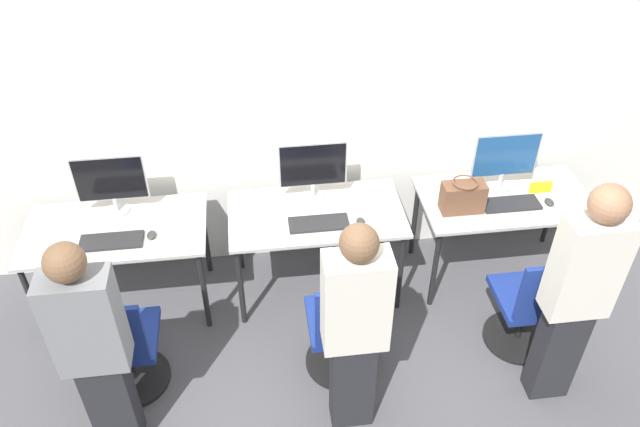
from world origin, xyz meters
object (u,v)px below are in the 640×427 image
object	(u,v)px
office_chair_left	(123,351)
person_center	(355,327)
monitor_center	(313,168)
person_right	(577,292)
mouse_center	(361,222)
office_chair_center	(343,333)
keyboard_right	(511,204)
monitor_left	(111,182)
monitor_right	(505,158)
office_chair_right	(530,309)
person_left	(94,347)
keyboard_center	(319,223)
mouse_right	(549,202)
handbag	(463,197)
keyboard_left	(111,241)
mouse_left	(152,235)

from	to	relation	value
office_chair_left	person_center	distance (m)	1.51
monitor_center	person_right	xyz separation A→B (m)	(1.36, -1.31, -0.09)
mouse_center	office_chair_center	distance (m)	0.78
monitor_center	keyboard_right	distance (m)	1.44
office_chair_center	monitor_left	bearing A→B (deg)	145.68
monitor_right	monitor_center	bearing A→B (deg)	177.82
mouse_center	office_chair_right	size ratio (longest dim) A/B	0.10
monitor_left	person_left	world-z (taller)	person_left
keyboard_center	mouse_right	xyz separation A→B (m)	(1.67, 0.02, 0.01)
handbag	monitor_left	bearing A→B (deg)	172.96
keyboard_left	office_chair_center	distance (m)	1.65
keyboard_center	monitor_right	size ratio (longest dim) A/B	0.85
person_right	office_chair_right	bearing A→B (deg)	92.58
office_chair_right	handbag	xyz separation A→B (m)	(-0.33, 0.66, 0.48)
monitor_left	person_center	bearing A→B (deg)	-43.10
office_chair_left	monitor_right	xyz separation A→B (m)	(2.70, 0.90, 0.62)
monitor_right	keyboard_right	world-z (taller)	monitor_right
keyboard_left	keyboard_right	size ratio (longest dim) A/B	1.00
mouse_right	office_chair_left	bearing A→B (deg)	-167.61
keyboard_left	keyboard_right	bearing A→B (deg)	1.09
keyboard_right	handbag	distance (m)	0.39
keyboard_center	office_chair_right	xyz separation A→B (m)	(1.34, -0.62, -0.38)
mouse_left	mouse_center	xyz separation A→B (m)	(1.42, -0.04, 0.00)
keyboard_left	person_left	xyz separation A→B (m)	(0.06, -0.99, 0.10)
keyboard_left	person_center	size ratio (longest dim) A/B	0.27
monitor_right	keyboard_center	bearing A→B (deg)	-169.01
person_left	mouse_right	size ratio (longest dim) A/B	17.24
monitor_center	keyboard_center	world-z (taller)	monitor_center
mouse_left	monitor_right	world-z (taller)	monitor_right
keyboard_right	person_right	world-z (taller)	person_right
keyboard_left	mouse_center	distance (m)	1.68
keyboard_left	keyboard_center	bearing A→B (deg)	0.41
monitor_center	mouse_center	world-z (taller)	monitor_center
person_center	person_right	world-z (taller)	person_right
mouse_left	monitor_center	bearing A→B (deg)	15.24
monitor_center	keyboard_center	size ratio (longest dim) A/B	1.17
mouse_center	office_chair_right	world-z (taller)	office_chair_right
monitor_left	person_right	world-z (taller)	person_right
monitor_left	keyboard_right	world-z (taller)	monitor_left
mouse_center	person_left	bearing A→B (deg)	-148.99
mouse_right	office_chair_right	size ratio (longest dim) A/B	0.10
mouse_left	keyboard_right	bearing A→B (deg)	0.62
monitor_left	monitor_center	size ratio (longest dim) A/B	1.00
keyboard_left	office_chair_right	xyz separation A→B (m)	(2.73, -0.61, -0.38)
mouse_center	office_chair_center	bearing A→B (deg)	-108.57
keyboard_left	mouse_left	xyz separation A→B (m)	(0.26, 0.03, 0.01)
monitor_left	office_chair_left	bearing A→B (deg)	-85.47
office_chair_left	person_right	xyz separation A→B (m)	(2.67, -0.36, 0.53)
keyboard_center	office_chair_right	size ratio (longest dim) A/B	0.47
monitor_right	mouse_right	size ratio (longest dim) A/B	5.38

